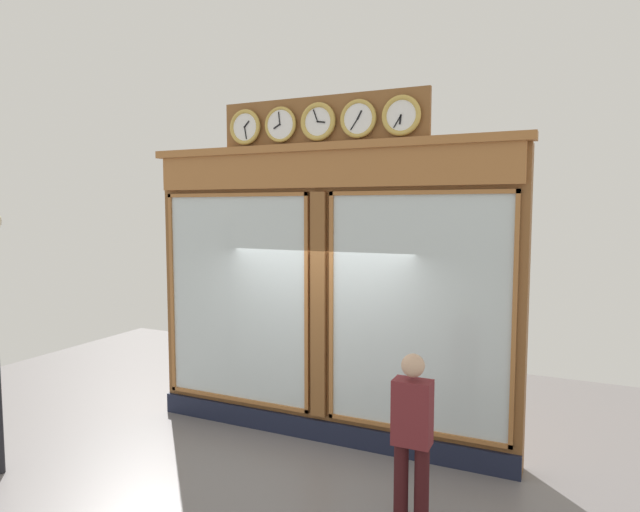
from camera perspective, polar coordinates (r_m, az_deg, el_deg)
name	(u,v)px	position (r m, az deg, el deg)	size (l,w,h in m)	color
shop_facade	(324,290)	(7.09, 0.43, -3.57)	(5.09, 0.42, 4.44)	brown
pedestrian	(412,433)	(5.44, 9.64, -17.85)	(0.36, 0.22, 1.69)	#3A1316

